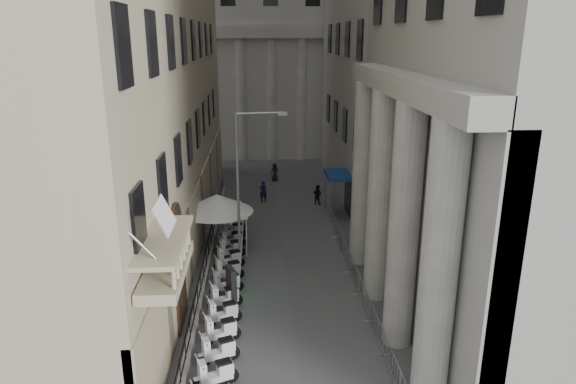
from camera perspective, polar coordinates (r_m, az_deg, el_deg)
name	(u,v)px	position (r m, az deg, el deg)	size (l,w,h in m)	color
far_building	(269,8)	(56.53, -2.09, 19.78)	(22.00, 10.00, 30.00)	beige
iron_fence	(208,265)	(29.31, -8.85, -7.97)	(0.30, 28.00, 1.40)	black
blue_awning	(337,214)	(36.99, 5.43, -2.44)	(1.60, 3.00, 3.00)	navy
scooter_4	(219,363)	(21.33, -7.64, -18.31)	(0.56, 1.40, 1.50)	silver
scooter_5	(222,342)	(22.50, -7.38, -16.22)	(0.56, 1.40, 1.50)	silver
scooter_6	(224,324)	(23.70, -7.15, -14.34)	(0.56, 1.40, 1.50)	silver
scooter_7	(226,308)	(24.92, -6.95, -12.65)	(0.56, 1.40, 1.50)	silver
scooter_8	(227,293)	(26.16, -6.77, -11.11)	(0.56, 1.40, 1.50)	silver
scooter_9	(229,280)	(27.42, -6.60, -9.71)	(0.56, 1.40, 1.50)	silver
scooter_10	(230,268)	(28.69, -6.46, -8.44)	(0.56, 1.40, 1.50)	silver
scooter_11	(231,258)	(29.98, -6.32, -7.27)	(0.56, 1.40, 1.50)	silver
scooter_12	(232,248)	(31.28, -6.20, -6.20)	(0.56, 1.40, 1.50)	silver
scooter_13	(233,239)	(32.59, -6.09, -5.22)	(0.56, 1.40, 1.50)	silver
scooter_14	(234,231)	(33.91, -5.99, -4.31)	(0.56, 1.40, 1.50)	silver
scooter_15	(235,223)	(35.23, -5.89, -3.47)	(0.56, 1.40, 1.50)	silver
barrier_1	(390,375)	(20.94, 11.30, -19.28)	(0.60, 2.40, 1.10)	#A1A3A8
barrier_2	(376,337)	(22.93, 9.71, -15.64)	(0.60, 2.40, 1.10)	#A1A3A8
barrier_3	(364,308)	(25.02, 8.43, -12.59)	(0.60, 2.40, 1.10)	#A1A3A8
barrier_4	(354,283)	(27.17, 7.37, -10.00)	(0.60, 2.40, 1.10)	#A1A3A8
barrier_5	(346,263)	(29.38, 6.48, -7.80)	(0.60, 2.40, 1.10)	#A1A3A8
barrier_6	(339,245)	(31.64, 5.72, -5.91)	(0.60, 2.40, 1.10)	#A1A3A8
barrier_7	(333,230)	(33.92, 5.07, -4.27)	(0.60, 2.40, 1.10)	#A1A3A8
security_tent	(221,205)	(30.06, -7.43, -1.39)	(4.21, 4.21, 3.42)	silver
street_lamp	(244,176)	(27.47, -4.91, 1.73)	(2.76, 0.51, 8.48)	#93969B
info_kiosk	(232,286)	(24.70, -6.29, -10.37)	(0.57, 0.93, 1.90)	black
pedestrian_a	(263,191)	(39.37, -2.79, 0.07)	(0.59, 0.39, 1.63)	black
pedestrian_b	(317,195)	(38.76, 3.28, -0.29)	(0.74, 0.58, 1.52)	black
pedestrian_c	(275,172)	(45.02, -1.48, 2.24)	(0.77, 0.50, 1.58)	black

